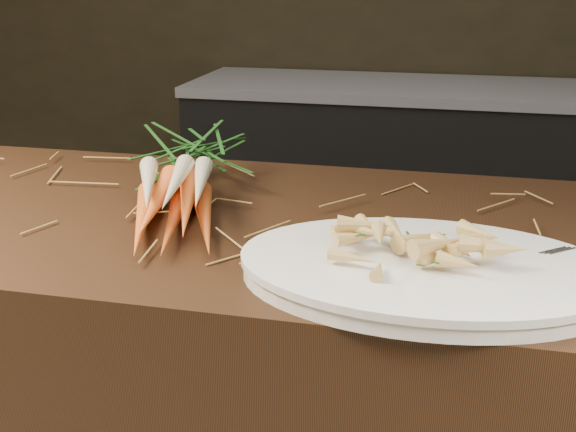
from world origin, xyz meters
name	(u,v)px	position (x,y,z in m)	size (l,w,h in m)	color
main_counter	(179,430)	(0.00, 0.30, 0.45)	(2.40, 0.70, 0.90)	black
back_counter	(408,183)	(0.30, 2.18, 0.42)	(1.82, 0.62, 0.84)	black
straw_bedding	(166,206)	(0.00, 0.30, 0.91)	(1.40, 0.60, 0.02)	#A98238
root_veg_bunch	(181,174)	(0.01, 0.36, 0.95)	(0.32, 0.57, 0.10)	orange
serving_platter	(424,274)	(0.45, 0.10, 0.91)	(0.49, 0.33, 0.03)	white
roasted_veg_heap	(426,245)	(0.45, 0.10, 0.95)	(0.24, 0.18, 0.05)	#B98948
serving_fork	(567,281)	(0.63, 0.08, 0.93)	(0.02, 0.19, 0.00)	silver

